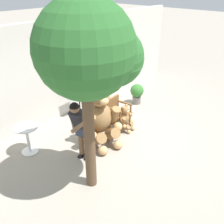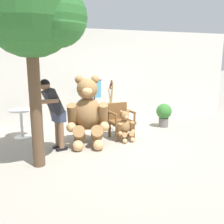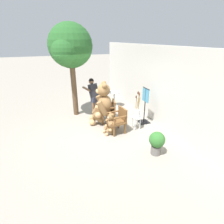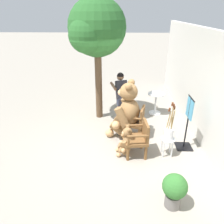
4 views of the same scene
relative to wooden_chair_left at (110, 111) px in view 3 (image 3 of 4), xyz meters
name	(u,v)px [view 3 (image 3 of 4)]	position (x,y,z in m)	size (l,w,h in m)	color
ground_plane	(97,129)	(0.43, -0.65, -0.46)	(60.00, 60.00, 0.00)	gray
back_wall	(157,85)	(0.43, 1.75, 0.94)	(10.00, 0.16, 2.80)	beige
wooden_chair_left	(110,111)	(0.00, 0.00, 0.00)	(0.67, 0.64, 0.86)	brown
wooden_chair_right	(118,120)	(0.86, 0.00, 0.00)	(0.61, 0.57, 0.86)	brown
teddy_bear_large	(103,103)	(-0.04, -0.26, 0.31)	(0.99, 0.99, 1.58)	olive
teddy_bear_small	(111,123)	(0.87, -0.28, -0.09)	(0.46, 0.44, 0.75)	olive
person_visitor	(94,94)	(-0.79, -0.39, 0.45)	(0.73, 0.61, 1.54)	black
white_stool	(136,119)	(0.87, 0.70, -0.11)	(0.34, 0.34, 0.46)	silver
brush_bucket	(137,112)	(0.87, 0.70, 0.19)	(0.22, 0.22, 0.92)	white
round_side_table	(114,97)	(-1.47, 0.77, -0.01)	(0.56, 0.56, 0.72)	silver
patio_tree	(70,47)	(-1.11, -1.14, 2.24)	(1.71, 1.63, 3.58)	brown
potted_plant	(157,142)	(2.41, 0.51, -0.07)	(0.44, 0.44, 0.68)	slate
clothing_display_stand	(145,105)	(0.53, 1.22, 0.26)	(0.44, 0.40, 1.36)	black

